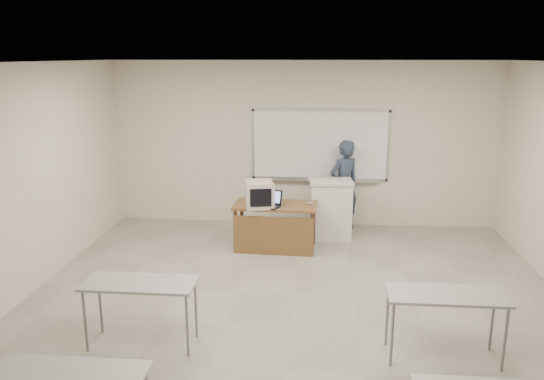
# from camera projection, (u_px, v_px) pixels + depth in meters

# --- Properties ---
(floor) EXTENTS (7.00, 8.00, 0.01)m
(floor) POSITION_uv_depth(u_px,v_px,m) (291.00, 328.00, 6.18)
(floor) COLOR gray
(floor) RESTS_ON ground
(whiteboard) EXTENTS (2.48, 0.10, 1.31)m
(whiteboard) POSITION_uv_depth(u_px,v_px,m) (320.00, 146.00, 9.62)
(whiteboard) COLOR white
(whiteboard) RESTS_ON floor
(student_desks) EXTENTS (4.40, 2.20, 0.73)m
(student_desks) POSITION_uv_depth(u_px,v_px,m) (284.00, 334.00, 4.71)
(student_desks) COLOR #979692
(student_desks) RESTS_ON floor
(instructor_desk) EXTENTS (1.34, 0.67, 0.75)m
(instructor_desk) POSITION_uv_depth(u_px,v_px,m) (275.00, 219.00, 8.48)
(instructor_desk) COLOR brown
(instructor_desk) RESTS_ON floor
(podium) EXTENTS (0.73, 0.53, 1.02)m
(podium) POSITION_uv_depth(u_px,v_px,m) (330.00, 209.00, 9.10)
(podium) COLOR beige
(podium) RESTS_ON floor
(crt_monitor) EXTENTS (0.44, 0.49, 0.41)m
(crt_monitor) POSITION_uv_depth(u_px,v_px,m) (259.00, 194.00, 8.39)
(crt_monitor) COLOR #B8AA9A
(crt_monitor) RESTS_ON instructor_desk
(laptop) EXTENTS (0.33, 0.31, 0.25)m
(laptop) POSITION_uv_depth(u_px,v_px,m) (269.00, 203.00, 8.41)
(laptop) COLOR black
(laptop) RESTS_ON instructor_desk
(mouse) EXTENTS (0.11, 0.09, 0.04)m
(mouse) POSITION_uv_depth(u_px,v_px,m) (310.00, 203.00, 8.53)
(mouse) COLOR #999AA1
(mouse) RESTS_ON instructor_desk
(keyboard) EXTENTS (0.50, 0.17, 0.03)m
(keyboard) POSITION_uv_depth(u_px,v_px,m) (322.00, 178.00, 9.06)
(keyboard) COLOR #B8AA9A
(keyboard) RESTS_ON podium
(presenter) EXTENTS (0.72, 0.66, 1.64)m
(presenter) POSITION_uv_depth(u_px,v_px,m) (344.00, 185.00, 9.49)
(presenter) COLOR black
(presenter) RESTS_ON floor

